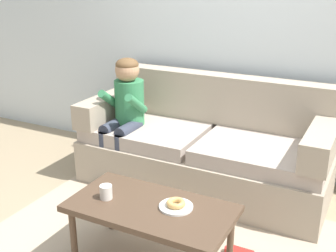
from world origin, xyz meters
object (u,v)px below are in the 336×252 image
(coffee_table, at_px, (151,212))
(mug, at_px, (106,192))
(couch, at_px, (206,149))
(donut, at_px, (176,203))
(person_child, at_px, (125,108))

(coffee_table, distance_m, mug, 0.31)
(couch, distance_m, donut, 1.19)
(person_child, bearing_deg, donut, -44.16)
(donut, bearing_deg, couch, 103.56)
(couch, bearing_deg, coffee_table, -83.91)
(donut, height_order, mug, mug)
(mug, bearing_deg, couch, 82.27)
(coffee_table, height_order, person_child, person_child)
(coffee_table, distance_m, person_child, 1.32)
(couch, xyz_separation_m, mug, (-0.17, -1.25, 0.13))
(coffee_table, relative_size, mug, 11.44)
(person_child, bearing_deg, mug, -63.36)
(coffee_table, xyz_separation_m, person_child, (-0.82, 0.99, 0.29))
(coffee_table, xyz_separation_m, donut, (0.15, 0.05, 0.08))
(donut, relative_size, mug, 1.33)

